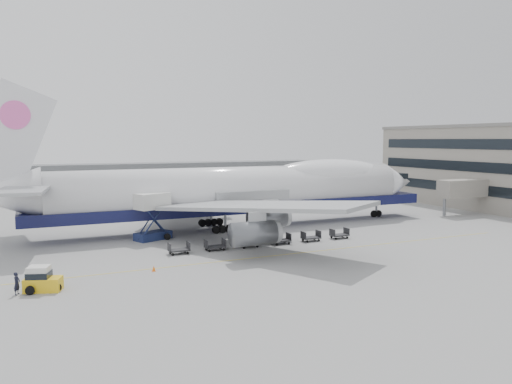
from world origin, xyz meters
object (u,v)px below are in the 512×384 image
ground_worker (17,283)px  airliner (241,189)px  catering_truck (153,213)px  baggage_tug (42,280)px

ground_worker → airliner: bearing=-23.8°
airliner → catering_truck: 14.38m
catering_truck → ground_worker: (-15.45, -18.14, -2.48)m
airliner → ground_worker: size_ratio=35.40×
catering_truck → ground_worker: size_ratio=3.17×
baggage_tug → ground_worker: size_ratio=1.74×
catering_truck → baggage_tug: bearing=-150.4°
airliner → baggage_tug: airliner is taller
airliner → catering_truck: (-13.78, -3.48, -2.20)m
catering_truck → baggage_tug: catering_truck is taller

